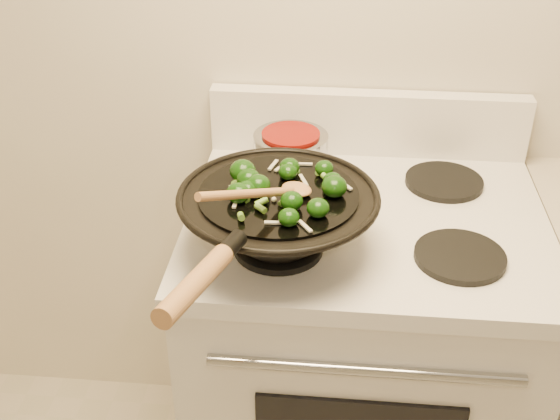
{
  "coord_description": "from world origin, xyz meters",
  "views": [
    {
      "loc": [
        -0.28,
        -0.13,
        1.74
      ],
      "look_at": [
        -0.39,
        1.0,
        1.03
      ],
      "focal_mm": 45.0,
      "sensor_mm": 36.0,
      "label": 1
    }
  ],
  "objects": [
    {
      "name": "wooden_spoon",
      "position": [
        -0.4,
        0.96,
        1.09
      ],
      "size": [
        0.19,
        0.25,
        0.11
      ],
      "color": "#A16E3F",
      "rests_on": "wok"
    },
    {
      "name": "stove",
      "position": [
        -0.21,
        1.17,
        0.47
      ],
      "size": [
        0.78,
        0.67,
        1.08
      ],
      "color": "white",
      "rests_on": "ground"
    },
    {
      "name": "saucepan",
      "position": [
        -0.39,
        1.32,
        0.98
      ],
      "size": [
        0.17,
        0.28,
        0.1
      ],
      "color": "#96989E",
      "rests_on": "stove"
    },
    {
      "name": "stirfry",
      "position": [
        -0.39,
        1.02,
        1.07
      ],
      "size": [
        0.24,
        0.26,
        0.05
      ],
      "color": "black",
      "rests_on": "wok"
    },
    {
      "name": "wok",
      "position": [
        -0.39,
        1.02,
        1.0
      ],
      "size": [
        0.39,
        0.64,
        0.19
      ],
      "color": "black",
      "rests_on": "stove"
    }
  ]
}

